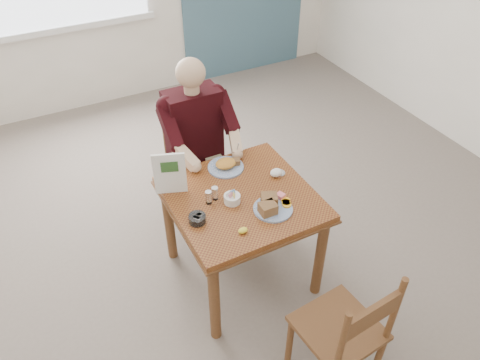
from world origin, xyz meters
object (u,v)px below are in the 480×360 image
near_plate (271,206)px  diner (197,134)px  far_plate (226,165)px  chair_far (195,163)px  table (242,208)px  chair_near (344,333)px

near_plate → diner: bearing=96.5°
diner → far_plate: 0.40m
near_plate → chair_far: bearing=95.9°
table → chair_near: size_ratio=0.97×
table → diner: size_ratio=0.66×
table → far_plate: far_plate is taller
diner → chair_near: bearing=-86.1°
table → diner: (0.00, 0.71, 0.17)m
chair_far → diner: diner is taller
chair_near → far_plate: chair_near is taller
chair_near → near_plate: 0.85m
chair_far → chair_near: (0.12, -1.79, 0.00)m
chair_near → diner: (-0.12, 1.70, 0.33)m
chair_far → far_plate: bearing=-84.9°
table → diner: bearing=90.0°
chair_near → near_plate: size_ratio=3.34×
table → far_plate: 0.34m
chair_near → far_plate: bearing=93.1°
chair_near → diner: 1.73m
chair_near → chair_far: bearing=93.7°
diner → near_plate: (0.10, -0.91, -0.03)m
diner → chair_far: bearing=90.0°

